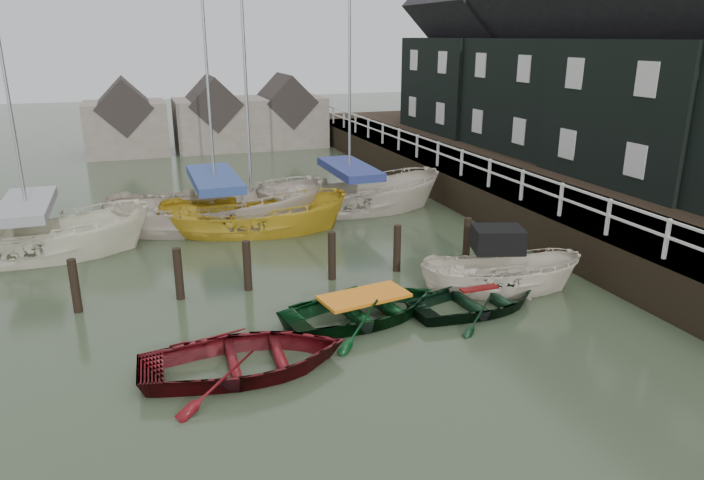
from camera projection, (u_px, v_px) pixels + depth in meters
name	position (u px, v px, depth m)	size (l,w,h in m)	color
ground	(322.00, 329.00, 14.82)	(120.00, 120.00, 0.00)	#313D27
pier	(468.00, 182.00, 26.56)	(3.04, 32.00, 2.70)	black
land_strip	(574.00, 188.00, 28.52)	(14.00, 38.00, 1.50)	black
quay_houses	(611.00, 60.00, 25.56)	(6.52, 28.14, 10.01)	black
mooring_pilings	(251.00, 272.00, 17.00)	(13.72, 0.22, 1.80)	black
far_sheds	(210.00, 118.00, 37.81)	(14.00, 4.08, 4.39)	#665B51
rowboat_red	(247.00, 371.00, 12.98)	(3.05, 4.27, 0.88)	#510B0F
rowboat_green	(364.00, 319.00, 15.36)	(2.94, 4.12, 0.85)	black
rowboat_dkgreen	(478.00, 309.00, 15.93)	(2.63, 3.68, 0.76)	black
motorboat	(498.00, 287.00, 17.04)	(4.59, 2.85, 2.57)	beige
sailboat_a	(34.00, 254.00, 19.74)	(7.30, 3.08, 10.80)	silver
sailboat_b	(218.00, 225.00, 22.77)	(8.07, 3.82, 12.82)	#BDAFA1
sailboat_c	(253.00, 230.00, 22.31)	(7.06, 4.02, 11.20)	gold
sailboat_d	(350.00, 209.00, 24.91)	(7.61, 3.68, 11.76)	beige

